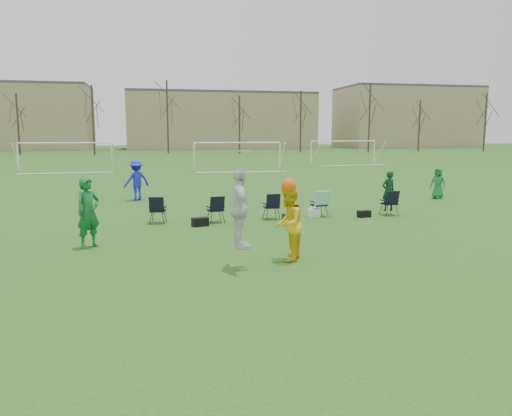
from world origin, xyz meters
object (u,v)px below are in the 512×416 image
object	(u,v)px
center_contest	(268,217)
goal_left	(66,149)
goal_right	(344,146)
fielder_green_far	(438,183)
goal_mid	(238,148)
fielder_blue	(136,180)
fielder_green_near	(88,213)

from	to	relation	value
center_contest	goal_left	size ratio (longest dim) A/B	0.38
center_contest	goal_right	xyz separation A→B (m)	(16.75, 36.03, 0.75)
fielder_green_far	goal_left	bearing A→B (deg)	-175.52
goal_mid	goal_right	bearing A→B (deg)	30.57
goal_left	center_contest	bearing A→B (deg)	-78.89
fielder_blue	goal_mid	bearing A→B (deg)	-139.23
fielder_blue	fielder_green_far	bearing A→B (deg)	145.79
fielder_blue	goal_right	bearing A→B (deg)	-154.96
goal_left	goal_mid	world-z (taller)	same
center_contest	goal_mid	distance (m)	30.42
center_contest	goal_left	distance (m)	33.35
goal_mid	center_contest	bearing A→B (deg)	-94.98
goal_right	center_contest	bearing A→B (deg)	-122.93
fielder_green_near	goal_right	size ratio (longest dim) A/B	0.27
fielder_green_near	goal_right	bearing A→B (deg)	16.59
center_contest	goal_right	world-z (taller)	center_contest
goal_mid	goal_right	xyz separation A→B (m)	(12.00, 6.00, 0.00)
fielder_blue	goal_mid	distance (m)	19.03
center_contest	goal_mid	xyz separation A→B (m)	(4.75, 30.03, 0.75)
fielder_green_near	goal_left	xyz separation A→B (m)	(-4.78, 29.22, 0.93)
goal_left	goal_mid	size ratio (longest dim) A/B	1.00
fielder_blue	goal_mid	world-z (taller)	goal_mid
fielder_green_near	fielder_green_far	bearing A→B (deg)	-15.34
center_contest	goal_mid	world-z (taller)	center_contest
goal_left	goal_mid	xyz separation A→B (m)	(14.00, -2.00, 0.00)
goal_left	fielder_green_far	bearing A→B (deg)	-51.91
fielder_green_far	goal_right	size ratio (longest dim) A/B	0.21
fielder_green_near	center_contest	size ratio (longest dim) A/B	0.71
goal_right	goal_left	bearing A→B (deg)	-179.25
fielder_green_near	fielder_blue	world-z (taller)	fielder_green_near
fielder_green_near	goal_left	size ratio (longest dim) A/B	0.27
fielder_blue	goal_left	xyz separation A→B (m)	(-5.93, 19.20, 0.96)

